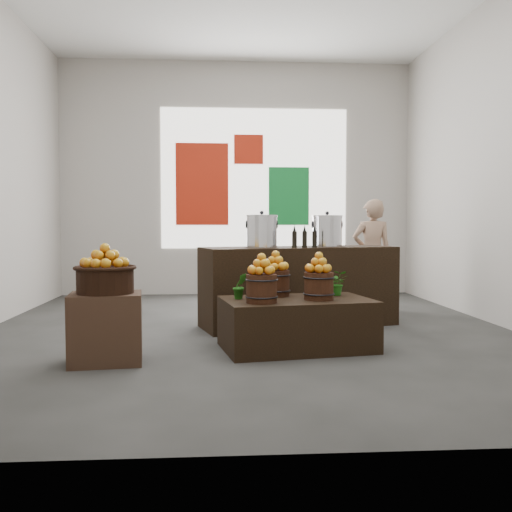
{
  "coord_description": "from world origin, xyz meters",
  "views": [
    {
      "loc": [
        -0.35,
        -6.39,
        1.2
      ],
      "look_at": [
        0.06,
        -0.4,
        0.87
      ],
      "focal_mm": 40.0,
      "sensor_mm": 36.0,
      "label": 1
    }
  ],
  "objects": [
    {
      "name": "crate",
      "position": [
        -1.31,
        -1.42,
        0.3
      ],
      "size": [
        0.66,
        0.57,
        0.61
      ],
      "primitive_type": "cube",
      "rotation": [
        0.0,
        0.0,
        0.12
      ],
      "color": "#442D20",
      "rests_on": "ground"
    },
    {
      "name": "back_opening",
      "position": [
        0.3,
        3.48,
        2.0
      ],
      "size": [
        3.2,
        0.02,
        2.4
      ],
      "primitive_type": "cube",
      "color": "white",
      "rests_on": "back_wall"
    },
    {
      "name": "apples_in_bucket_front_left",
      "position": [
        0.06,
        -1.24,
        0.84
      ],
      "size": [
        0.21,
        0.21,
        0.19
      ],
      "primitive_type": null,
      "color": "#A50505",
      "rests_on": "apple_bucket_front_left"
    },
    {
      "name": "herb_garnish_left",
      "position": [
        -0.13,
        -0.95,
        0.61
      ],
      "size": [
        0.16,
        0.15,
        0.25
      ],
      "primitive_type": "imported",
      "rotation": [
        0.0,
        0.0,
        0.32
      ],
      "color": "#1C5F14",
      "rests_on": "display_table"
    },
    {
      "name": "oil_cruets",
      "position": [
        0.68,
        0.07,
        1.07
      ],
      "size": [
        0.26,
        0.13,
        0.26
      ],
      "primitive_type": null,
      "rotation": [
        0.0,
        0.0,
        0.26
      ],
      "color": "black",
      "rests_on": "counter"
    },
    {
      "name": "back_wall",
      "position": [
        0.0,
        3.5,
        2.0
      ],
      "size": [
        6.0,
        0.04,
        4.0
      ],
      "primitive_type": "cube",
      "color": "#B5AFA7",
      "rests_on": "ground"
    },
    {
      "name": "ground",
      "position": [
        0.0,
        0.0,
        0.0
      ],
      "size": [
        7.0,
        7.0,
        0.0
      ],
      "primitive_type": "plane",
      "color": "#3A3A38",
      "rests_on": "ground"
    },
    {
      "name": "herb_garnish_right",
      "position": [
        0.86,
        -0.73,
        0.61
      ],
      "size": [
        0.27,
        0.24,
        0.25
      ],
      "primitive_type": "imported",
      "rotation": [
        0.0,
        0.0,
        -0.23
      ],
      "color": "#1C5F14",
      "rests_on": "display_table"
    },
    {
      "name": "apples_in_basket",
      "position": [
        -1.31,
        -1.42,
        0.93
      ],
      "size": [
        0.38,
        0.38,
        0.2
      ],
      "primitive_type": null,
      "color": "#A50505",
      "rests_on": "wicker_basket"
    },
    {
      "name": "shopper",
      "position": [
        1.87,
        1.62,
        0.78
      ],
      "size": [
        0.58,
        0.39,
        1.57
      ],
      "primitive_type": "imported",
      "rotation": [
        0.0,
        0.0,
        3.16
      ],
      "color": "#98755D",
      "rests_on": "ground"
    },
    {
      "name": "apple_bucket_front_left",
      "position": [
        0.06,
        -1.24,
        0.62
      ],
      "size": [
        0.28,
        0.28,
        0.26
      ],
      "primitive_type": "cylinder",
      "color": "#3C1F10",
      "rests_on": "display_table"
    },
    {
      "name": "apple_bucket_front_right",
      "position": [
        0.62,
        -1.05,
        0.62
      ],
      "size": [
        0.28,
        0.28,
        0.26
      ],
      "primitive_type": "cylinder",
      "color": "#3C1F10",
      "rests_on": "display_table"
    },
    {
      "name": "deco_red_upper",
      "position": [
        0.2,
        3.47,
        2.5
      ],
      "size": [
        0.5,
        0.04,
        0.5
      ],
      "primitive_type": "cube",
      "color": "#B8220E",
      "rests_on": "back_wall"
    },
    {
      "name": "stock_pot_center",
      "position": [
        0.97,
        0.39,
        1.12
      ],
      "size": [
        0.35,
        0.35,
        0.35
      ],
      "primitive_type": "cylinder",
      "color": "silver",
      "rests_on": "counter"
    },
    {
      "name": "display_table",
      "position": [
        0.42,
        -0.98,
        0.24
      ],
      "size": [
        1.53,
        1.09,
        0.49
      ],
      "primitive_type": "cube",
      "rotation": [
        0.0,
        0.0,
        0.17
      ],
      "color": "black",
      "rests_on": "ground"
    },
    {
      "name": "wicker_basket",
      "position": [
        -1.31,
        -1.42,
        0.72
      ],
      "size": [
        0.49,
        0.49,
        0.22
      ],
      "primitive_type": "cylinder",
      "color": "black",
      "rests_on": "crate"
    },
    {
      "name": "stock_pot_left",
      "position": [
        0.17,
        0.17,
        1.12
      ],
      "size": [
        0.35,
        0.35,
        0.35
      ],
      "primitive_type": "cylinder",
      "color": "silver",
      "rests_on": "counter"
    },
    {
      "name": "apple_bucket_rear",
      "position": [
        0.23,
        -0.74,
        0.62
      ],
      "size": [
        0.28,
        0.28,
        0.26
      ],
      "primitive_type": "cylinder",
      "color": "#3C1F10",
      "rests_on": "display_table"
    },
    {
      "name": "apples_in_bucket_front_right",
      "position": [
        0.62,
        -1.05,
        0.84
      ],
      "size": [
        0.21,
        0.21,
        0.19
      ],
      "primitive_type": null,
      "color": "#A50505",
      "rests_on": "apple_bucket_front_right"
    },
    {
      "name": "deco_red_left",
      "position": [
        -0.6,
        3.47,
        1.9
      ],
      "size": [
        0.9,
        0.04,
        1.4
      ],
      "primitive_type": "cube",
      "color": "#B8220E",
      "rests_on": "back_wall"
    },
    {
      "name": "apples_in_bucket_rear",
      "position": [
        0.23,
        -0.74,
        0.84
      ],
      "size": [
        0.21,
        0.21,
        0.19
      ],
      "primitive_type": null,
      "color": "#A50505",
      "rests_on": "apple_bucket_rear"
    },
    {
      "name": "counter",
      "position": [
        0.62,
        0.29,
        0.47
      ],
      "size": [
        2.41,
        1.3,
        0.94
      ],
      "primitive_type": "cube",
      "rotation": [
        0.0,
        0.0,
        0.26
      ],
      "color": "black",
      "rests_on": "ground"
    },
    {
      "name": "deco_green_right",
      "position": [
        0.9,
        3.47,
        1.7
      ],
      "size": [
        0.7,
        0.04,
        1.0
      ],
      "primitive_type": "cube",
      "color": "#137B30",
      "rests_on": "back_wall"
    }
  ]
}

